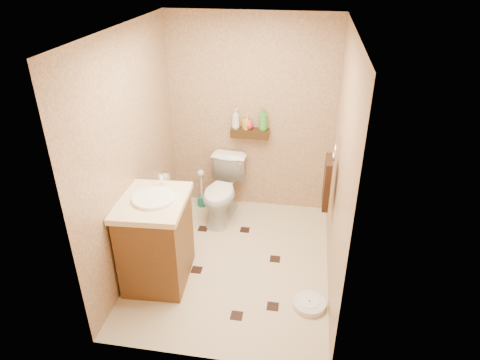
# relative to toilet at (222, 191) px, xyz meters

# --- Properties ---
(ground) EXTENTS (2.50, 2.50, 0.00)m
(ground) POSITION_rel_toilet_xyz_m (0.28, -0.83, -0.38)
(ground) COLOR beige
(ground) RESTS_ON ground
(wall_back) EXTENTS (2.00, 0.04, 2.40)m
(wall_back) POSITION_rel_toilet_xyz_m (0.28, 0.42, 0.82)
(wall_back) COLOR tan
(wall_back) RESTS_ON ground
(wall_front) EXTENTS (2.00, 0.04, 2.40)m
(wall_front) POSITION_rel_toilet_xyz_m (0.28, -2.08, 0.82)
(wall_front) COLOR tan
(wall_front) RESTS_ON ground
(wall_left) EXTENTS (0.04, 2.50, 2.40)m
(wall_left) POSITION_rel_toilet_xyz_m (-0.72, -0.83, 0.82)
(wall_left) COLOR tan
(wall_left) RESTS_ON ground
(wall_right) EXTENTS (0.04, 2.50, 2.40)m
(wall_right) POSITION_rel_toilet_xyz_m (1.28, -0.83, 0.82)
(wall_right) COLOR tan
(wall_right) RESTS_ON ground
(ceiling) EXTENTS (2.00, 2.50, 0.02)m
(ceiling) POSITION_rel_toilet_xyz_m (0.28, -0.83, 2.02)
(ceiling) COLOR white
(ceiling) RESTS_ON wall_back
(wall_shelf) EXTENTS (0.46, 0.14, 0.10)m
(wall_shelf) POSITION_rel_toilet_xyz_m (0.28, 0.34, 0.64)
(wall_shelf) COLOR #37230F
(wall_shelf) RESTS_ON wall_back
(floor_accents) EXTENTS (1.06, 1.47, 0.01)m
(floor_accents) POSITION_rel_toilet_xyz_m (0.33, -0.88, -0.38)
(floor_accents) COLOR black
(floor_accents) RESTS_ON ground
(toilet) EXTENTS (0.50, 0.78, 0.76)m
(toilet) POSITION_rel_toilet_xyz_m (0.00, 0.00, 0.00)
(toilet) COLOR white
(toilet) RESTS_ON ground
(vanity) EXTENTS (0.67, 0.79, 1.07)m
(vanity) POSITION_rel_toilet_xyz_m (-0.42, -1.18, 0.10)
(vanity) COLOR brown
(vanity) RESTS_ON ground
(bathroom_scale) EXTENTS (0.36, 0.36, 0.06)m
(bathroom_scale) POSITION_rel_toilet_xyz_m (1.10, -1.36, -0.35)
(bathroom_scale) COLOR silver
(bathroom_scale) RESTS_ON ground
(toilet_brush) EXTENTS (0.12, 0.12, 0.52)m
(toilet_brush) POSITION_rel_toilet_xyz_m (-0.32, 0.24, -0.20)
(toilet_brush) COLOR #18615E
(toilet_brush) RESTS_ON ground
(towel_ring) EXTENTS (0.12, 0.30, 0.76)m
(towel_ring) POSITION_rel_toilet_xyz_m (1.20, -0.58, 0.57)
(towel_ring) COLOR silver
(towel_ring) RESTS_ON wall_right
(toilet_paper) EXTENTS (0.12, 0.11, 0.12)m
(toilet_paper) POSITION_rel_toilet_xyz_m (-0.66, -0.18, 0.22)
(toilet_paper) COLOR silver
(toilet_paper) RESTS_ON wall_left
(bottle_a) EXTENTS (0.13, 0.13, 0.24)m
(bottle_a) POSITION_rel_toilet_xyz_m (0.11, 0.34, 0.81)
(bottle_a) COLOR silver
(bottle_a) RESTS_ON wall_shelf
(bottle_b) EXTENTS (0.11, 0.11, 0.18)m
(bottle_b) POSITION_rel_toilet_xyz_m (0.25, 0.34, 0.78)
(bottle_b) COLOR gold
(bottle_b) RESTS_ON wall_shelf
(bottle_c) EXTENTS (0.11, 0.11, 0.14)m
(bottle_c) POSITION_rel_toilet_xyz_m (0.27, 0.34, 0.76)
(bottle_c) COLOR #C3163D
(bottle_c) RESTS_ON wall_shelf
(bottle_d) EXTENTS (0.14, 0.14, 0.27)m
(bottle_d) POSITION_rel_toilet_xyz_m (0.44, 0.34, 0.83)
(bottle_d) COLOR #378C2E
(bottle_d) RESTS_ON wall_shelf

